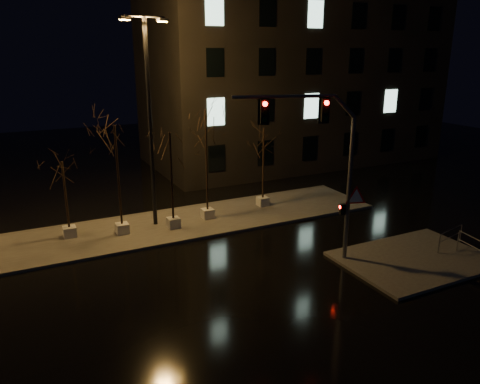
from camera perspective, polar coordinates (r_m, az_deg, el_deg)
ground at (r=22.35m, az=0.18°, el=-8.58°), size 90.00×90.00×0.00m
median at (r=27.40m, az=-5.45°, el=-3.55°), size 22.00×5.00×0.15m
sidewalk_corner at (r=24.00m, az=20.54°, el=-7.68°), size 7.00×5.00×0.15m
building at (r=42.81m, az=6.38°, el=14.01°), size 25.00×12.00×15.00m
tree_0 at (r=25.51m, az=-20.70°, el=1.51°), size 1.80×1.80×4.18m
tree_1 at (r=24.83m, az=-14.86°, el=4.94°), size 1.80×1.80×6.01m
tree_2 at (r=25.23m, az=-8.47°, el=4.58°), size 1.80×1.80×5.48m
tree_3 at (r=26.36m, az=-4.17°, el=6.97°), size 1.80×1.80×6.51m
tree_4 at (r=28.78m, az=2.89°, el=5.64°), size 1.80×1.80×5.07m
traffic_signal_mast at (r=21.02m, az=10.29°, el=4.49°), size 6.03×1.99×7.69m
streetlight_main at (r=25.54m, az=-11.01°, el=9.77°), size 2.73×1.15×11.14m
guard_rail_a at (r=25.62m, az=24.30°, el=-4.84°), size 2.18×0.56×0.97m
guard_rail_b at (r=24.64m, az=26.74°, el=-5.90°), size 0.43×2.20×1.06m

